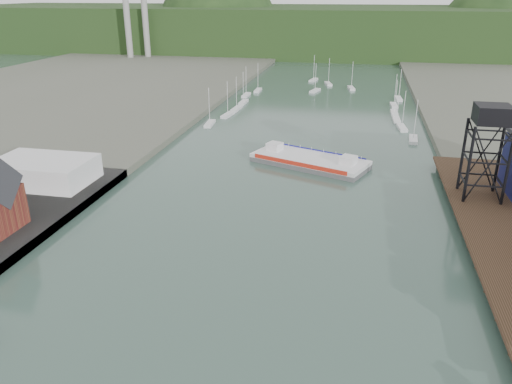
% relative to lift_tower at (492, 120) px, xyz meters
% --- Properties ---
extents(east_pier, '(14.00, 70.00, 2.45)m').
position_rel_lift_tower_xyz_m(east_pier, '(2.00, -13.00, -13.75)').
color(east_pier, black).
rests_on(east_pier, ground).
extents(white_shed, '(18.00, 12.00, 4.50)m').
position_rel_lift_tower_xyz_m(white_shed, '(-79.00, -8.00, -11.80)').
color(white_shed, silver).
rests_on(white_shed, west_quay).
extents(lift_tower, '(6.50, 6.50, 16.00)m').
position_rel_lift_tower_xyz_m(lift_tower, '(0.00, 0.00, 0.00)').
color(lift_tower, black).
rests_on(lift_tower, east_pier).
extents(marina_sailboats, '(57.71, 92.65, 0.90)m').
position_rel_lift_tower_xyz_m(marina_sailboats, '(-34.92, 80.46, -15.30)').
color(marina_sailboats, silver).
rests_on(marina_sailboats, ground).
extents(smokestacks, '(11.20, 8.20, 60.00)m').
position_rel_lift_tower_xyz_m(smokestacks, '(-141.00, 174.50, 14.35)').
color(smokestacks, gray).
rests_on(smokestacks, ground).
extents(distant_hills, '(500.00, 120.00, 80.00)m').
position_rel_lift_tower_xyz_m(distant_hills, '(-38.98, 243.35, -5.27)').
color(distant_hills, black).
rests_on(distant_hills, ground).
extents(chain_ferry, '(26.78, 18.30, 3.58)m').
position_rel_lift_tower_xyz_m(chain_ferry, '(-31.19, 16.97, -14.62)').
color(chain_ferry, '#525355').
rests_on(chain_ferry, ground).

